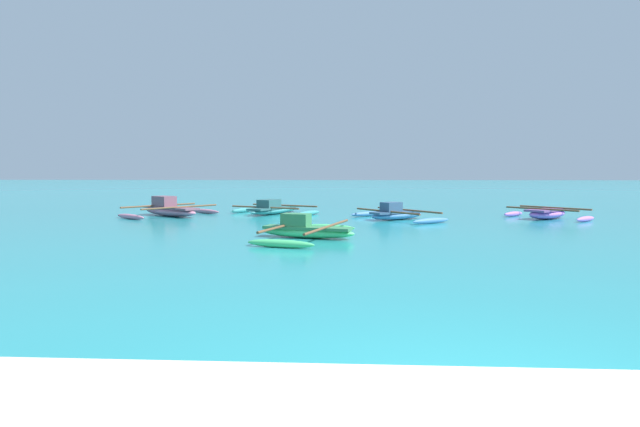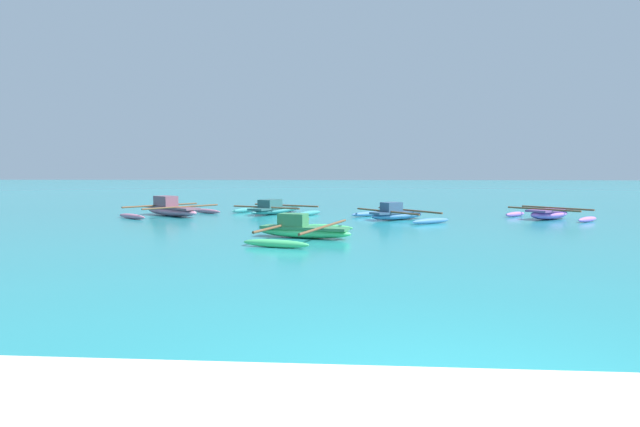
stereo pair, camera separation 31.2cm
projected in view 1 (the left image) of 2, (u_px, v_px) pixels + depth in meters
moored_boat_0 at (547, 213)px, 19.60m from camera, size 3.08×3.22×0.45m
moored_boat_1 at (274, 209)px, 21.92m from camera, size 4.10×3.37×0.65m
moored_boat_2 at (169, 209)px, 20.86m from camera, size 3.80×4.18×0.83m
moored_boat_3 at (306, 230)px, 13.86m from camera, size 2.76×4.32×0.67m
moored_boat_4 at (396, 214)px, 19.24m from camera, size 3.67×4.10×0.68m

